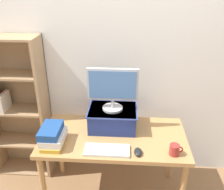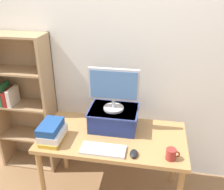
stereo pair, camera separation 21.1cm
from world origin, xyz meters
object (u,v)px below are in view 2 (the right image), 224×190
object	(u,v)px
desk	(113,143)
computer_mouse	(134,154)
bookshelf_unit	(24,103)
coffee_mug	(171,154)
book_stack	(52,132)
computer_monitor	(114,88)
keyboard	(103,150)
riser_box	(114,118)

from	to	relation	value
desk	computer_mouse	bearing A→B (deg)	-48.59
bookshelf_unit	coffee_mug	bearing A→B (deg)	-20.37
desk	bookshelf_unit	distance (m)	1.09
bookshelf_unit	book_stack	bearing A→B (deg)	-43.21
computer_monitor	keyboard	xyz separation A→B (m)	(-0.02, -0.36, -0.39)
computer_monitor	keyboard	bearing A→B (deg)	-93.57
bookshelf_unit	computer_mouse	size ratio (longest dim) A/B	14.55
riser_box	book_stack	world-z (taller)	riser_box
bookshelf_unit	keyboard	xyz separation A→B (m)	(0.99, -0.56, -0.04)
desk	keyboard	world-z (taller)	keyboard
bookshelf_unit	book_stack	xyz separation A→B (m)	(0.53, -0.49, 0.02)
riser_box	computer_mouse	size ratio (longest dim) A/B	4.30
keyboard	computer_mouse	world-z (taller)	computer_mouse
computer_mouse	keyboard	bearing A→B (deg)	177.15
riser_box	computer_mouse	xyz separation A→B (m)	(0.23, -0.38, -0.08)
keyboard	computer_mouse	bearing A→B (deg)	-2.85
keyboard	computer_mouse	xyz separation A→B (m)	(0.25, -0.01, 0.01)
riser_box	computer_monitor	size ratio (longest dim) A/B	1.00
computer_mouse	coffee_mug	distance (m)	0.29
bookshelf_unit	computer_monitor	bearing A→B (deg)	-11.29
desk	book_stack	distance (m)	0.55
desk	computer_monitor	bearing A→B (deg)	97.35
riser_box	book_stack	size ratio (longest dim) A/B	1.66
keyboard	riser_box	bearing A→B (deg)	86.44
coffee_mug	bookshelf_unit	bearing A→B (deg)	159.63
computer_mouse	computer_monitor	bearing A→B (deg)	121.31
computer_monitor	coffee_mug	distance (m)	0.73
bookshelf_unit	keyboard	bearing A→B (deg)	-29.75
computer_mouse	coffee_mug	xyz separation A→B (m)	(0.29, 0.01, 0.03)
riser_box	coffee_mug	size ratio (longest dim) A/B	4.11
desk	bookshelf_unit	size ratio (longest dim) A/B	0.85
desk	bookshelf_unit	xyz separation A→B (m)	(-1.03, 0.34, 0.14)
desk	keyboard	size ratio (longest dim) A/B	3.50
book_stack	coffee_mug	world-z (taller)	book_stack
computer_mouse	riser_box	bearing A→B (deg)	121.21
computer_monitor	book_stack	size ratio (longest dim) A/B	1.65
computer_monitor	riser_box	bearing A→B (deg)	90.00
riser_box	computer_monitor	bearing A→B (deg)	-90.00
riser_box	computer_mouse	distance (m)	0.45
book_stack	coffee_mug	bearing A→B (deg)	-4.16
desk	coffee_mug	distance (m)	0.56
desk	coffee_mug	xyz separation A→B (m)	(0.50, -0.23, 0.13)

